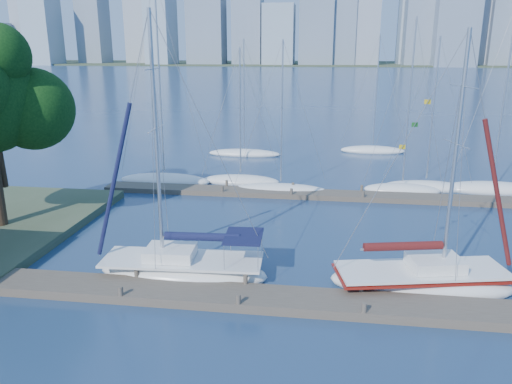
# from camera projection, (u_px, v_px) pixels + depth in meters

# --- Properties ---
(ground) EXTENTS (700.00, 700.00, 0.00)m
(ground) POSITION_uv_depth(u_px,v_px,m) (242.00, 302.00, 21.19)
(ground) COLOR navy
(ground) RESTS_ON ground
(near_dock) EXTENTS (26.00, 2.00, 0.40)m
(near_dock) POSITION_uv_depth(u_px,v_px,m) (242.00, 297.00, 21.13)
(near_dock) COLOR #4D4338
(near_dock) RESTS_ON ground
(far_dock) EXTENTS (30.00, 1.80, 0.36)m
(far_dock) POSITION_uv_depth(u_px,v_px,m) (306.00, 194.00, 36.08)
(far_dock) COLOR #4D4338
(far_dock) RESTS_ON ground
(far_shore) EXTENTS (800.00, 100.00, 1.50)m
(far_shore) POSITION_uv_depth(u_px,v_px,m) (323.00, 64.00, 325.50)
(far_shore) COLOR #38472D
(far_shore) RESTS_ON ground
(sailboat_navy) EXTENTS (8.11, 3.01, 12.51)m
(sailboat_navy) POSITION_uv_depth(u_px,v_px,m) (182.00, 257.00, 23.20)
(sailboat_navy) COLOR white
(sailboat_navy) RESTS_ON ground
(sailboat_maroon) EXTENTS (8.38, 4.26, 11.70)m
(sailboat_maroon) POSITION_uv_depth(u_px,v_px,m) (422.00, 270.00, 22.12)
(sailboat_maroon) COLOR white
(sailboat_maroon) RESTS_ON ground
(bg_boat_0) EXTENTS (7.46, 3.02, 15.68)m
(bg_boat_0) POSITION_uv_depth(u_px,v_px,m) (165.00, 180.00, 39.55)
(bg_boat_0) COLOR white
(bg_boat_0) RESTS_ON ground
(bg_boat_1) EXTENTS (6.48, 4.06, 10.71)m
(bg_boat_1) POSITION_uv_depth(u_px,v_px,m) (241.00, 180.00, 39.62)
(bg_boat_1) COLOR white
(bg_boat_1) RESTS_ON ground
(bg_boat_2) EXTENTS (7.21, 4.39, 11.23)m
(bg_boat_2) POSITION_uv_depth(u_px,v_px,m) (281.00, 189.00, 37.16)
(bg_boat_2) COLOR white
(bg_boat_2) RESTS_ON ground
(bg_boat_3) EXTENTS (5.58, 1.94, 12.72)m
(bg_boat_3) POSITION_uv_depth(u_px,v_px,m) (402.00, 189.00, 37.10)
(bg_boat_3) COLOR white
(bg_boat_3) RESTS_ON ground
(bg_boat_4) EXTENTS (6.63, 3.33, 11.48)m
(bg_boat_4) POSITION_uv_depth(u_px,v_px,m) (426.00, 186.00, 37.86)
(bg_boat_4) COLOR white
(bg_boat_4) RESTS_ON ground
(bg_boat_5) EXTENTS (7.52, 4.53, 13.75)m
(bg_boat_5) POSITION_uv_depth(u_px,v_px,m) (492.00, 188.00, 37.22)
(bg_boat_5) COLOR white
(bg_boat_5) RESTS_ON ground
(bg_boat_6) EXTENTS (7.36, 2.55, 11.45)m
(bg_boat_6) POSITION_uv_depth(u_px,v_px,m) (244.00, 153.00, 49.86)
(bg_boat_6) COLOR white
(bg_boat_6) RESTS_ON ground
(bg_boat_7) EXTENTS (6.79, 3.45, 11.92)m
(bg_boat_7) POSITION_uv_depth(u_px,v_px,m) (373.00, 150.00, 51.28)
(bg_boat_7) COLOR white
(bg_boat_7) RESTS_ON ground
(skyline) EXTENTS (502.67, 51.31, 109.69)m
(skyline) POSITION_uv_depth(u_px,v_px,m) (368.00, 4.00, 284.23)
(skyline) COLOR #8097A6
(skyline) RESTS_ON ground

